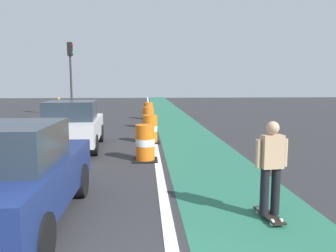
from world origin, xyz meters
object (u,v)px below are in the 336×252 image
parked_sedan_nearest (9,176)px  parked_sedan_second (72,125)px  traffic_barrel_mid (150,129)px  traffic_barrel_far (148,111)px  traffic_light_corner (71,66)px  traffic_barrel_front (145,143)px  skateboarder_on_lane (271,167)px  pedestrian_crossing (59,111)px  traffic_barrel_back (148,118)px

parked_sedan_nearest → parked_sedan_second: (-0.38, 6.38, 0.00)m
traffic_barrel_mid → traffic_barrel_far: size_ratio=1.00×
traffic_light_corner → traffic_barrel_front: bearing=-69.6°
skateboarder_on_lane → pedestrian_crossing: 13.82m
pedestrian_crossing → traffic_barrel_mid: bearing=-45.5°
traffic_barrel_far → traffic_barrel_mid: bearing=-90.1°
parked_sedan_nearest → traffic_barrel_mid: (2.36, 7.35, -0.30)m
skateboarder_on_lane → parked_sedan_nearest: parked_sedan_nearest is taller
traffic_barrel_front → traffic_barrel_far: (0.21, 11.51, 0.00)m
skateboarder_on_lane → traffic_light_corner: 19.71m
pedestrian_crossing → parked_sedan_second: bearing=-71.4°
traffic_barrel_front → traffic_barrel_back: (0.17, 7.32, 0.00)m
parked_sedan_nearest → pedestrian_crossing: (-2.32, 12.11, 0.03)m
parked_sedan_nearest → traffic_light_corner: traffic_light_corner is taller
skateboarder_on_lane → traffic_barrel_back: bearing=99.4°
traffic_barrel_front → traffic_barrel_back: size_ratio=1.00×
skateboarder_on_lane → parked_sedan_nearest: (-4.29, 0.03, -0.08)m
pedestrian_crossing → traffic_light_corner: bearing=96.0°
traffic_barrel_mid → traffic_barrel_far: same height
traffic_barrel_mid → skateboarder_on_lane: bearing=-75.4°
skateboarder_on_lane → parked_sedan_second: parked_sedan_second is taller
traffic_barrel_front → traffic_light_corner: 14.97m
traffic_barrel_mid → traffic_barrel_back: 4.34m
skateboarder_on_lane → traffic_barrel_back: size_ratio=1.55×
traffic_barrel_back → skateboarder_on_lane: bearing=-80.6°
parked_sedan_nearest → traffic_barrel_mid: parked_sedan_nearest is taller
parked_sedan_nearest → traffic_barrel_front: bearing=63.6°
traffic_barrel_front → traffic_barrel_mid: bearing=86.3°
traffic_barrel_mid → traffic_barrel_back: (-0.02, 4.34, 0.00)m
parked_sedan_nearest → parked_sedan_second: bearing=93.4°
pedestrian_crossing → traffic_barrel_back: bearing=-5.2°
traffic_barrel_far → traffic_barrel_front: bearing=-91.0°
skateboarder_on_lane → traffic_barrel_far: 16.03m
skateboarder_on_lane → traffic_light_corner: bearing=111.8°
traffic_barrel_back → parked_sedan_nearest: bearing=-101.4°
skateboarder_on_lane → traffic_barrel_front: (-2.12, 4.40, -0.38)m
traffic_barrel_front → traffic_barrel_mid: 2.98m
parked_sedan_second → parked_sedan_nearest: bearing=-86.6°
traffic_barrel_back → traffic_barrel_far: bearing=89.6°
parked_sedan_second → traffic_barrel_front: 3.26m
parked_sedan_nearest → pedestrian_crossing: size_ratio=2.55×
skateboarder_on_lane → traffic_barrel_front: size_ratio=1.55×
traffic_barrel_far → pedestrian_crossing: 6.03m
parked_sedan_second → traffic_barrel_back: size_ratio=3.86×
parked_sedan_second → traffic_barrel_front: (2.56, -2.01, -0.30)m
parked_sedan_second → traffic_light_corner: 12.31m
parked_sedan_nearest → traffic_barrel_back: size_ratio=3.77×
traffic_barrel_front → traffic_light_corner: traffic_light_corner is taller
traffic_light_corner → traffic_barrel_back: bearing=-50.5°
parked_sedan_nearest → traffic_light_corner: (-2.95, 18.12, 2.67)m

